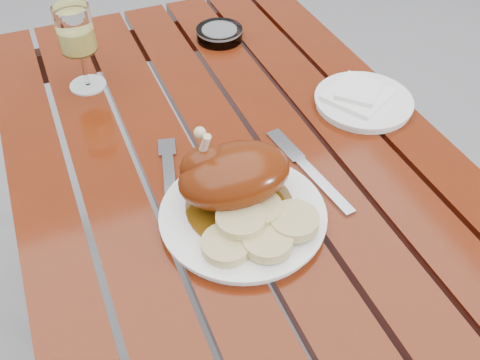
% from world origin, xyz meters
% --- Properties ---
extents(ground, '(60.00, 60.00, 0.00)m').
position_xyz_m(ground, '(0.00, 0.00, 0.00)').
color(ground, slate).
rests_on(ground, ground).
extents(table, '(0.80, 1.20, 0.75)m').
position_xyz_m(table, '(0.00, 0.00, 0.38)').
color(table, maroon).
rests_on(table, ground).
extents(dinner_plate, '(0.36, 0.36, 0.02)m').
position_xyz_m(dinner_plate, '(-0.05, -0.20, 0.76)').
color(dinner_plate, white).
rests_on(dinner_plate, table).
extents(roast_duck, '(0.19, 0.18, 0.14)m').
position_xyz_m(roast_duck, '(-0.05, -0.16, 0.82)').
color(roast_duck, '#563509').
rests_on(roast_duck, dinner_plate).
extents(bread_dumplings, '(0.19, 0.14, 0.03)m').
position_xyz_m(bread_dumplings, '(-0.04, -0.25, 0.78)').
color(bread_dumplings, tan).
rests_on(bread_dumplings, dinner_plate).
extents(wine_glass, '(0.10, 0.10, 0.18)m').
position_xyz_m(wine_glass, '(-0.21, 0.29, 0.84)').
color(wine_glass, '#F7EE70').
rests_on(wine_glass, table).
extents(side_plate, '(0.27, 0.27, 0.02)m').
position_xyz_m(side_plate, '(0.31, -0.00, 0.76)').
color(side_plate, white).
rests_on(side_plate, table).
extents(napkin, '(0.16, 0.16, 0.01)m').
position_xyz_m(napkin, '(0.30, 0.01, 0.77)').
color(napkin, white).
rests_on(napkin, side_plate).
extents(ashtray, '(0.13, 0.13, 0.03)m').
position_xyz_m(ashtray, '(0.13, 0.37, 0.76)').
color(ashtray, '#B2B7BC').
rests_on(ashtray, table).
extents(fork, '(0.06, 0.17, 0.01)m').
position_xyz_m(fork, '(-0.13, -0.05, 0.75)').
color(fork, gray).
rests_on(fork, table).
extents(knife, '(0.04, 0.21, 0.01)m').
position_xyz_m(knife, '(0.11, -0.15, 0.75)').
color(knife, gray).
rests_on(knife, table).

